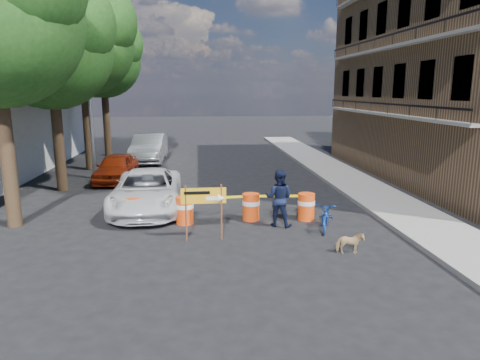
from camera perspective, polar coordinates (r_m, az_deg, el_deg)
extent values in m
plane|color=black|center=(12.49, -0.99, -8.02)|extent=(120.00, 120.00, 0.00)
cube|color=gray|center=(19.56, 15.88, -0.92)|extent=(2.40, 40.00, 0.15)
cube|color=#856243|center=(23.66, 28.50, 14.73)|extent=(8.00, 16.00, 12.00)
cylinder|color=#332316|center=(15.00, -28.68, 3.79)|extent=(0.44, 0.44, 5.04)
cylinder|color=#332316|center=(19.68, -23.09, 5.47)|extent=(0.44, 0.44, 4.76)
sphere|color=#1A4714|center=(19.67, -23.97, 15.85)|extent=(5.00, 5.00, 5.00)
sphere|color=#1A4714|center=(19.04, -22.03, 18.74)|extent=(3.75, 3.75, 3.75)
sphere|color=#1A4714|center=(20.45, -25.31, 13.63)|extent=(3.50, 3.50, 3.50)
cylinder|color=#332316|center=(24.47, -19.73, 7.46)|extent=(0.44, 0.44, 5.32)
sphere|color=#1A4714|center=(24.53, -20.41, 16.77)|extent=(5.40, 5.40, 5.40)
sphere|color=#1A4714|center=(23.91, -18.59, 19.34)|extent=(4.05, 4.05, 4.05)
sphere|color=#1A4714|center=(25.32, -21.72, 14.77)|extent=(3.78, 3.78, 3.78)
cylinder|color=#332316|center=(29.35, -17.40, 7.85)|extent=(0.44, 0.44, 4.93)
sphere|color=#1A4714|center=(29.36, -17.86, 15.05)|extent=(4.80, 4.80, 4.80)
sphere|color=#1A4714|center=(28.80, -16.47, 16.97)|extent=(3.60, 3.60, 3.60)
sphere|color=#1A4714|center=(30.06, -18.91, 13.55)|extent=(3.36, 3.36, 3.36)
cylinder|color=gray|center=(21.80, -19.47, 10.55)|extent=(0.16, 0.16, 8.00)
cylinder|color=gray|center=(21.99, -18.86, 20.83)|extent=(1.00, 0.12, 0.12)
cube|color=silver|center=(21.89, -17.49, 20.82)|extent=(0.35, 0.18, 0.12)
cylinder|color=#ED3F0D|center=(14.25, -13.85, -3.96)|extent=(0.56, 0.56, 0.90)
cylinder|color=white|center=(14.21, -13.88, -3.37)|extent=(0.58, 0.58, 0.14)
cylinder|color=#ED3F0D|center=(13.96, -7.39, -4.03)|extent=(0.56, 0.56, 0.90)
cylinder|color=white|center=(13.92, -7.40, -3.44)|extent=(0.58, 0.58, 0.14)
cylinder|color=#ED3F0D|center=(14.24, 1.47, -3.61)|extent=(0.56, 0.56, 0.90)
cylinder|color=white|center=(14.20, 1.47, -3.03)|extent=(0.58, 0.58, 0.14)
cylinder|color=#ED3F0D|center=(14.44, 8.81, -3.53)|extent=(0.56, 0.56, 0.90)
cylinder|color=white|center=(14.40, 8.83, -2.96)|extent=(0.58, 0.58, 0.14)
cylinder|color=#592D19|center=(12.26, -7.21, -4.44)|extent=(0.05, 0.05, 1.65)
cylinder|color=#592D19|center=(12.29, -2.49, -4.33)|extent=(0.05, 0.05, 1.65)
cube|color=orange|center=(12.13, -4.89, -2.10)|extent=(1.28, 0.04, 0.46)
cube|color=white|center=(12.14, -3.67, -2.47)|extent=(0.37, 0.01, 0.11)
cone|color=white|center=(12.16, -2.50, -2.45)|extent=(0.20, 0.24, 0.24)
cube|color=black|center=(12.09, -5.76, -1.73)|extent=(0.73, 0.02, 0.09)
imported|color=black|center=(13.57, 5.20, -2.41)|extent=(1.09, 0.98, 1.83)
imported|color=#133FA0|center=(13.49, 11.51, -2.96)|extent=(0.87, 1.05, 1.71)
imported|color=tan|center=(11.76, 14.44, -8.16)|extent=(0.74, 0.41, 0.60)
imported|color=silver|center=(15.72, -12.32, -1.41)|extent=(2.46, 5.18, 1.43)
imported|color=maroon|center=(21.09, -16.16, 1.60)|extent=(1.83, 3.98, 1.32)
imported|color=#AEB0B5|center=(26.37, -12.03, 4.17)|extent=(1.91, 5.13, 1.67)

